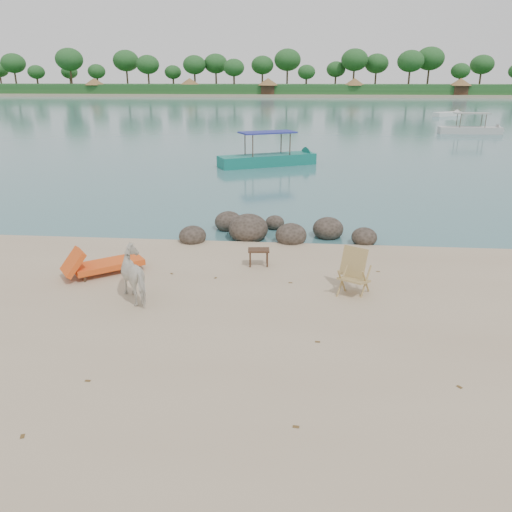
{
  "coord_description": "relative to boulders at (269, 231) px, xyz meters",
  "views": [
    {
      "loc": [
        1.37,
        -8.85,
        4.91
      ],
      "look_at": [
        0.4,
        2.0,
        1.0
      ],
      "focal_mm": 35.0,
      "sensor_mm": 36.0,
      "label": 1
    }
  ],
  "objects": [
    {
      "name": "boat_mid",
      "position": [
        16.51,
        33.52,
        1.33
      ],
      "size": [
        6.25,
        1.52,
        3.03
      ],
      "primitive_type": null,
      "rotation": [
        0.0,
        0.0,
        -0.02
      ],
      "color": "#B7B6B2",
      "rests_on": "water"
    },
    {
      "name": "boat_far",
      "position": [
        20.47,
        56.25,
        0.13
      ],
      "size": [
        4.89,
        4.24,
        0.62
      ],
      "primitive_type": null,
      "rotation": [
        0.0,
        0.0,
        0.67
      ],
      "color": "silver",
      "rests_on": "water"
    },
    {
      "name": "cow",
      "position": [
        -2.73,
        -5.2,
        0.41
      ],
      "size": [
        1.4,
        1.5,
        1.19
      ],
      "primitive_type": "imported",
      "rotation": [
        0.0,
        0.0,
        3.84
      ],
      "color": "silver",
      "rests_on": "ground"
    },
    {
      "name": "deck_chair",
      "position": [
        2.29,
        -4.51,
        0.34
      ],
      "size": [
        0.96,
        0.98,
        1.05
      ],
      "primitive_type": null,
      "rotation": [
        0.0,
        0.0,
        -0.53
      ],
      "color": "tan",
      "rests_on": "ground"
    },
    {
      "name": "side_table",
      "position": [
        -0.12,
        -2.81,
        0.05
      ],
      "size": [
        0.61,
        0.43,
        0.47
      ],
      "primitive_type": null,
      "rotation": [
        0.0,
        0.0,
        0.1
      ],
      "color": "#332114",
      "rests_on": "ground"
    },
    {
      "name": "dead_leaves",
      "position": [
        -0.76,
        -6.25,
        -0.18
      ],
      "size": [
        8.72,
        7.16,
        0.0
      ],
      "color": "brown",
      "rests_on": "ground"
    },
    {
      "name": "boulders",
      "position": [
        0.0,
        0.0,
        0.0
      ],
      "size": [
        6.23,
        2.74,
        0.97
      ],
      "rotation": [
        0.0,
        0.0,
        -0.27
      ],
      "color": "#2D251E",
      "rests_on": "ground"
    },
    {
      "name": "boat_near",
      "position": [
        -1.04,
        14.12,
        1.41
      ],
      "size": [
        6.51,
        4.27,
        3.18
      ],
      "primitive_type": null,
      "rotation": [
        0.0,
        0.0,
        0.47
      ],
      "color": "#126D60",
      "rests_on": "water"
    },
    {
      "name": "lounge_chair",
      "position": [
        -4.03,
        -3.68,
        0.15
      ],
      "size": [
        2.22,
        1.97,
        0.66
      ],
      "primitive_type": null,
      "rotation": [
        0.0,
        0.0,
        0.66
      ],
      "color": "#F24A1C",
      "rests_on": "ground"
    },
    {
      "name": "far_scenery",
      "position": [
        -0.39,
        129.96,
        2.96
      ],
      "size": [
        420.0,
        18.0,
        9.5
      ],
      "color": "#1E4C1E",
      "rests_on": "ground"
    },
    {
      "name": "far_shore",
      "position": [
        -0.41,
        163.26,
        -0.18
      ],
      "size": [
        420.0,
        90.0,
        1.4
      ],
      "primitive_type": "cube",
      "color": "tan",
      "rests_on": "ground"
    },
    {
      "name": "water",
      "position": [
        -0.41,
        83.26,
        -0.18
      ],
      "size": [
        400.0,
        400.0,
        0.0
      ],
      "primitive_type": "plane",
      "color": "#35616A",
      "rests_on": "ground"
    }
  ]
}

